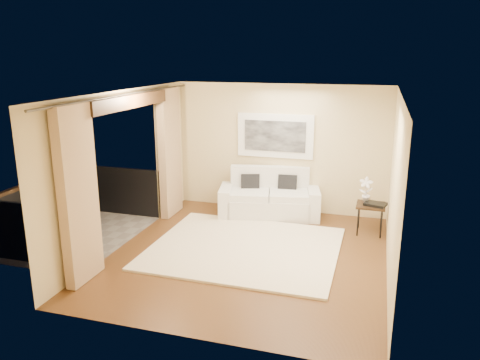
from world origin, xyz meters
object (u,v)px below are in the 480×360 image
at_px(sofa, 269,199).
at_px(balcony_chair_near, 76,220).
at_px(ice_bucket, 71,189).
at_px(orchid, 366,190).
at_px(balcony_chair_far, 82,204).
at_px(bistro_table, 72,201).
at_px(side_table, 371,207).

distance_m(sofa, balcony_chair_near, 3.89).
relative_size(balcony_chair_near, ice_bucket, 4.74).
bearing_deg(orchid, balcony_chair_far, -163.50).
relative_size(sofa, balcony_chair_near, 2.31).
height_order(bistro_table, ice_bucket, ice_bucket).
relative_size(side_table, ice_bucket, 2.84).
relative_size(bistro_table, ice_bucket, 3.75).
relative_size(bistro_table, balcony_chair_far, 0.81).
xyz_separation_m(sofa, bistro_table, (-3.22, -2.16, 0.32)).
distance_m(side_table, ice_bucket, 5.61).
bearing_deg(ice_bucket, side_table, 16.01).
xyz_separation_m(orchid, balcony_chair_far, (-5.16, -1.53, -0.28)).
distance_m(side_table, orchid, 0.34).
height_order(orchid, ice_bucket, orchid).
bearing_deg(balcony_chair_near, side_table, 14.23).
relative_size(orchid, ice_bucket, 2.44).
height_order(orchid, balcony_chair_near, orchid).
xyz_separation_m(side_table, balcony_chair_far, (-5.27, -1.42, 0.02)).
relative_size(side_table, balcony_chair_far, 0.61).
height_order(sofa, ice_bucket, sofa).
bearing_deg(sofa, side_table, -25.03).
xyz_separation_m(side_table, orchid, (-0.11, 0.11, 0.30)).
bearing_deg(side_table, balcony_chair_far, -164.90).
bearing_deg(bistro_table, side_table, 17.68).
height_order(side_table, balcony_chair_near, balcony_chair_near).
xyz_separation_m(side_table, bistro_table, (-5.28, -1.68, 0.16)).
height_order(sofa, bistro_table, sofa).
bearing_deg(ice_bucket, sofa, 31.28).
relative_size(side_table, orchid, 1.16).
distance_m(bistro_table, balcony_chair_far, 0.29).
distance_m(orchid, bistro_table, 5.47).
bearing_deg(balcony_chair_far, bistro_table, 78.07).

